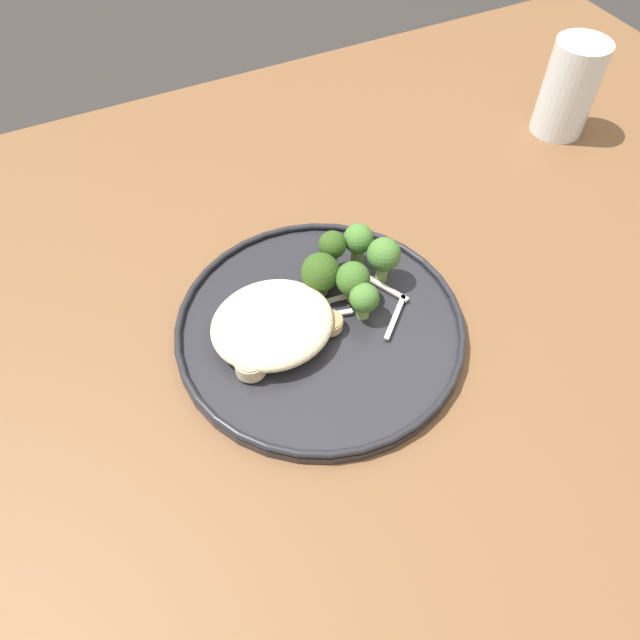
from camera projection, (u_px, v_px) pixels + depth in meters
name	position (u px, v px, depth m)	size (l,w,h in m)	color
ground	(342.00, 549.00, 1.21)	(6.00, 6.00, 0.00)	#2D2B28
wooden_dining_table	(358.00, 365.00, 0.69)	(1.40, 1.00, 0.74)	brown
dinner_plate	(320.00, 327.00, 0.61)	(0.29, 0.29, 0.02)	#232328
noodle_bed	(272.00, 324.00, 0.59)	(0.12, 0.11, 0.04)	beige
seared_scallop_front_small	(284.00, 323.00, 0.60)	(0.03, 0.03, 0.01)	#E5C689
seared_scallop_on_noodles	(242.00, 340.00, 0.58)	(0.03, 0.03, 0.02)	#E5C689
seared_scallop_center_golden	(297.00, 298.00, 0.62)	(0.02, 0.02, 0.01)	#E5C689
seared_scallop_tiny_bay	(251.00, 365.00, 0.56)	(0.03, 0.03, 0.02)	beige
seared_scallop_right_edge	(331.00, 324.00, 0.60)	(0.03, 0.03, 0.01)	#DBB77A
seared_scallop_left_edge	(269.00, 337.00, 0.59)	(0.03, 0.03, 0.01)	beige
broccoli_floret_split_head	(367.00, 301.00, 0.59)	(0.03, 0.03, 0.04)	#89A356
broccoli_floret_right_tilted	(355.00, 279.00, 0.61)	(0.04, 0.04, 0.05)	#89A356
broccoli_floret_rear_charred	(384.00, 256.00, 0.62)	(0.04, 0.04, 0.06)	#7A994C
broccoli_floret_small_sprig	(358.00, 241.00, 0.63)	(0.03, 0.03, 0.05)	#7A994C
broccoli_floret_beside_noodles	(320.00, 273.00, 0.61)	(0.04, 0.04, 0.05)	#7A994C
broccoli_floret_left_leaning	(334.00, 246.00, 0.63)	(0.03, 0.03, 0.05)	#89A356
onion_sliver_long_sliver	(395.00, 317.00, 0.61)	(0.06, 0.01, 0.00)	silver
onion_sliver_pale_crescent	(385.00, 288.00, 0.63)	(0.06, 0.01, 0.00)	silver
onion_sliver_short_strip	(329.00, 315.00, 0.61)	(0.05, 0.01, 0.00)	silver
onion_sliver_curled_piece	(345.00, 297.00, 0.63)	(0.04, 0.01, 0.00)	silver
water_glass	(567.00, 94.00, 0.79)	(0.07, 0.07, 0.12)	silver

